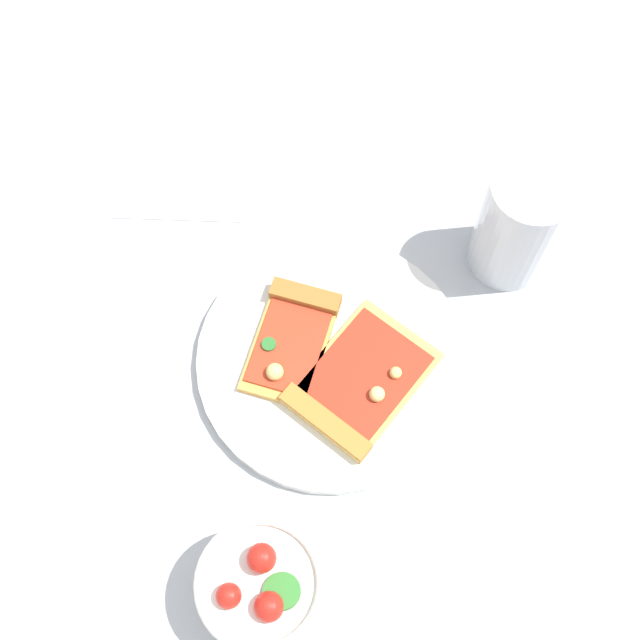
% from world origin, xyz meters
% --- Properties ---
extents(ground_plane, '(2.40, 2.40, 0.00)m').
position_xyz_m(ground_plane, '(0.00, 0.00, 0.00)').
color(ground_plane, '#B2B7BC').
rests_on(ground_plane, ground).
extents(plate, '(0.27, 0.27, 0.01)m').
position_xyz_m(plate, '(0.00, -0.02, 0.01)').
color(plate, silver).
rests_on(plate, ground_plane).
extents(pizza_slice_near, '(0.12, 0.14, 0.02)m').
position_xyz_m(pizza_slice_near, '(-0.03, 0.01, 0.02)').
color(pizza_slice_near, gold).
rests_on(pizza_slice_near, plate).
extents(pizza_slice_far, '(0.17, 0.16, 0.02)m').
position_xyz_m(pizza_slice_far, '(0.02, -0.05, 0.02)').
color(pizza_slice_far, '#E5B256').
rests_on(pizza_slice_far, plate).
extents(salad_bowl, '(0.11, 0.11, 0.08)m').
position_xyz_m(salad_bowl, '(-0.11, -0.22, 0.04)').
color(salad_bowl, white).
rests_on(salad_bowl, ground_plane).
extents(soda_glass, '(0.08, 0.08, 0.14)m').
position_xyz_m(soda_glass, '(0.21, 0.05, 0.07)').
color(soda_glass, silver).
rests_on(soda_glass, ground_plane).
extents(paper_napkin, '(0.19, 0.18, 0.00)m').
position_xyz_m(paper_napkin, '(-0.11, 0.25, 0.00)').
color(paper_napkin, white).
rests_on(paper_napkin, ground_plane).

